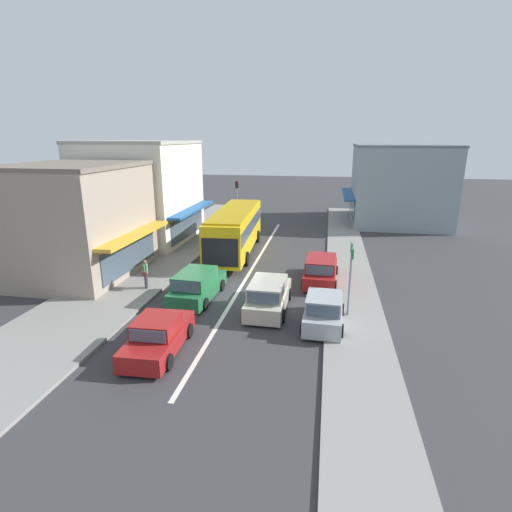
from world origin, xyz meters
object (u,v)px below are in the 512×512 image
city_bus (235,228)px  parked_hatchback_kerb_front (324,311)px  pedestrian_with_handbag_near (145,272)px  pedestrian_browsing_midblock (218,221)px  parked_wagon_kerb_second (321,270)px  sedan_adjacent_lane_trail (158,336)px  wagon_behind_bus_mid (197,286)px  directional_road_sign (351,263)px  wagon_adjacent_lane_lead (268,296)px  traffic_light_downstreet (237,195)px

city_bus → parked_hatchback_kerb_front: city_bus is taller
pedestrian_with_handbag_near → pedestrian_browsing_midblock: size_ratio=1.00×
parked_wagon_kerb_second → sedan_adjacent_lane_trail: bearing=-123.9°
sedan_adjacent_lane_trail → pedestrian_with_handbag_near: 6.99m
sedan_adjacent_lane_trail → pedestrian_with_handbag_near: bearing=119.0°
wagon_behind_bus_mid → parked_hatchback_kerb_front: (6.62, -1.99, -0.04)m
parked_wagon_kerb_second → directional_road_sign: 5.16m
wagon_behind_bus_mid → sedan_adjacent_lane_trail: wagon_behind_bus_mid is taller
city_bus → parked_hatchback_kerb_front: bearing=-58.8°
city_bus → pedestrian_browsing_midblock: bearing=116.1°
wagon_behind_bus_mid → directional_road_sign: size_ratio=1.27×
wagon_adjacent_lane_lead → pedestrian_with_handbag_near: size_ratio=2.77×
parked_hatchback_kerb_front → traffic_light_downstreet: (-8.84, 21.22, 2.15)m
wagon_adjacent_lane_lead → wagon_behind_bus_mid: bearing=169.6°
sedan_adjacent_lane_trail → parked_hatchback_kerb_front: size_ratio=1.13×
wagon_adjacent_lane_lead → parked_hatchback_kerb_front: (2.71, -1.28, -0.04)m
sedan_adjacent_lane_trail → parked_hatchback_kerb_front: 7.30m
sedan_adjacent_lane_trail → pedestrian_browsing_midblock: 20.97m
wagon_adjacent_lane_lead → city_bus: bearing=112.1°
wagon_adjacent_lane_lead → traffic_light_downstreet: 20.97m
city_bus → pedestrian_with_handbag_near: bearing=-110.9°
sedan_adjacent_lane_trail → pedestrian_with_handbag_near: (-3.38, 6.11, 0.40)m
wagon_adjacent_lane_lead → sedan_adjacent_lane_trail: size_ratio=1.06×
sedan_adjacent_lane_trail → traffic_light_downstreet: size_ratio=1.01×
wagon_behind_bus_mid → wagon_adjacent_lane_lead: bearing=-10.4°
wagon_behind_bus_mid → pedestrian_with_handbag_near: 3.27m
sedan_adjacent_lane_trail → directional_road_sign: bearing=31.3°
directional_road_sign → pedestrian_with_handbag_near: size_ratio=2.21×
pedestrian_with_handbag_near → traffic_light_downstreet: bearing=87.0°
wagon_adjacent_lane_lead → pedestrian_with_handbag_near: (-7.10, 1.37, 0.32)m
directional_road_sign → pedestrian_with_handbag_near: 11.17m
wagon_behind_bus_mid → pedestrian_browsing_midblock: bearing=101.5°
parked_wagon_kerb_second → pedestrian_browsing_midblock: pedestrian_browsing_midblock is taller
directional_road_sign → pedestrian_browsing_midblock: (-10.85, 16.11, -1.61)m
parked_hatchback_kerb_front → parked_wagon_kerb_second: (-0.27, 5.71, 0.04)m
sedan_adjacent_lane_trail → pedestrian_with_handbag_near: pedestrian_with_handbag_near is taller
wagon_behind_bus_mid → traffic_light_downstreet: bearing=96.6°
pedestrian_with_handbag_near → pedestrian_browsing_midblock: (0.10, 14.60, 0.00)m
traffic_light_downstreet → wagon_behind_bus_mid: bearing=-83.4°
city_bus → sedan_adjacent_lane_trail: city_bus is taller
sedan_adjacent_lane_trail → parked_wagon_kerb_second: bearing=56.1°
parked_hatchback_kerb_front → directional_road_sign: bearing=45.0°
city_bus → wagon_behind_bus_mid: city_bus is taller
city_bus → traffic_light_downstreet: 10.54m
sedan_adjacent_lane_trail → parked_hatchback_kerb_front: bearing=28.3°
city_bus → pedestrian_browsing_midblock: (-3.08, 6.29, -0.81)m
directional_road_sign → pedestrian_with_handbag_near: (-10.95, 1.50, -1.61)m
parked_wagon_kerb_second → wagon_adjacent_lane_lead: bearing=-118.9°
parked_wagon_kerb_second → pedestrian_with_handbag_near: bearing=-162.2°
traffic_light_downstreet → parked_wagon_kerb_second: bearing=-61.1°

